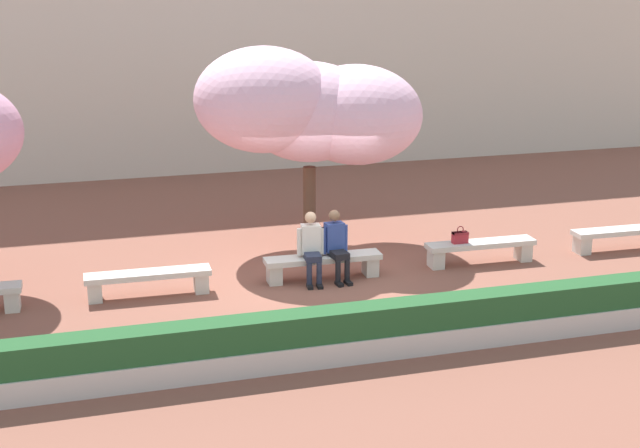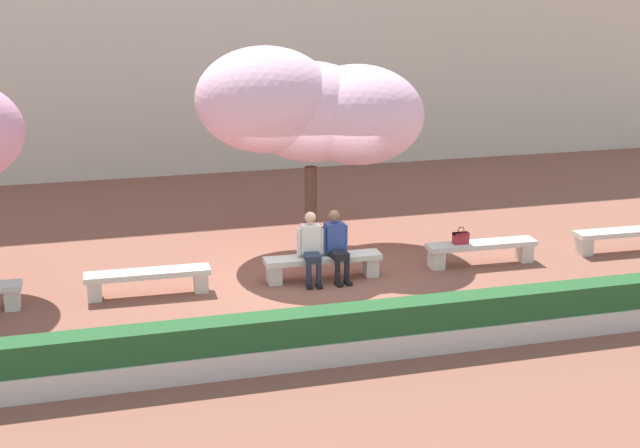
% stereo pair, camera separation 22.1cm
% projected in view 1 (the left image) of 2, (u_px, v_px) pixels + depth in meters
% --- Properties ---
extents(ground_plane, '(100.00, 100.00, 0.00)m').
position_uv_depth(ground_plane, '(323.00, 279.00, 16.42)').
color(ground_plane, brown).
extents(building_facade, '(29.73, 4.00, 8.57)m').
position_uv_depth(building_facade, '(212.00, 12.00, 25.64)').
color(building_facade, beige).
rests_on(building_facade, ground).
extents(stone_bench_near_west, '(2.18, 0.48, 0.45)m').
position_uv_depth(stone_bench_near_west, '(148.00, 279.00, 15.48)').
color(stone_bench_near_west, beige).
rests_on(stone_bench_near_west, ground).
extents(stone_bench_center, '(2.18, 0.48, 0.45)m').
position_uv_depth(stone_bench_center, '(323.00, 263.00, 16.34)').
color(stone_bench_center, beige).
rests_on(stone_bench_center, ground).
extents(stone_bench_near_east, '(2.18, 0.48, 0.45)m').
position_uv_depth(stone_bench_near_east, '(480.00, 248.00, 17.19)').
color(stone_bench_near_east, beige).
rests_on(stone_bench_near_east, ground).
extents(stone_bench_east_end, '(2.18, 0.48, 0.45)m').
position_uv_depth(stone_bench_east_end, '(623.00, 235.00, 18.05)').
color(stone_bench_east_end, beige).
rests_on(stone_bench_east_end, ground).
extents(person_seated_left, '(0.51, 0.71, 1.29)m').
position_uv_depth(person_seated_left, '(311.00, 245.00, 16.12)').
color(person_seated_left, black).
rests_on(person_seated_left, ground).
extents(person_seated_right, '(0.51, 0.71, 1.29)m').
position_uv_depth(person_seated_right, '(336.00, 243.00, 16.24)').
color(person_seated_right, black).
rests_on(person_seated_right, ground).
extents(handbag, '(0.30, 0.15, 0.34)m').
position_uv_depth(handbag, '(460.00, 237.00, 17.02)').
color(handbag, '#A3232D').
rests_on(handbag, stone_bench_near_east).
extents(cherry_tree_main, '(4.56, 3.08, 4.07)m').
position_uv_depth(cherry_tree_main, '(308.00, 108.00, 17.73)').
color(cherry_tree_main, '#513828').
rests_on(cherry_tree_main, ground).
extents(planter_hedge_foreground, '(19.45, 0.50, 0.80)m').
position_uv_depth(planter_hedge_foreground, '(389.00, 330.00, 13.14)').
color(planter_hedge_foreground, beige).
rests_on(planter_hedge_foreground, ground).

